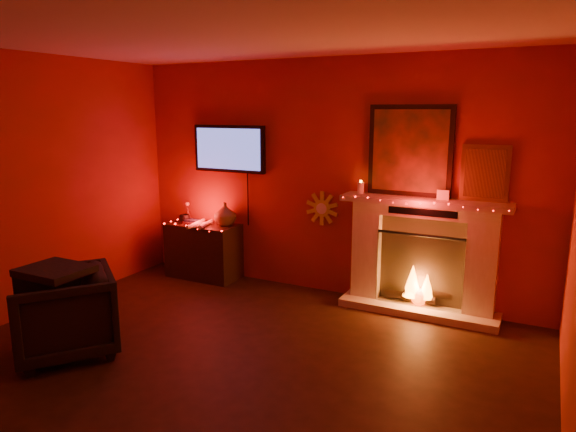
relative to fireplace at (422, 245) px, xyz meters
name	(u,v)px	position (x,y,z in m)	size (l,w,h in m)	color
room	(193,219)	(-1.14, -2.39, 0.63)	(5.00, 5.00, 5.00)	black
fireplace	(422,245)	(0.00, 0.00, 0.00)	(1.72, 0.40, 2.18)	beige
tv	(229,149)	(-2.44, 0.06, 0.92)	(1.00, 0.07, 1.24)	black
sunburst_clock	(322,208)	(-1.19, 0.09, 0.28)	(0.40, 0.03, 0.40)	gold
console_table	(205,247)	(-2.72, -0.13, -0.33)	(0.92, 0.57, 0.99)	black
armchair	(64,313)	(-2.55, -2.43, -0.35)	(0.80, 0.83, 0.75)	black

